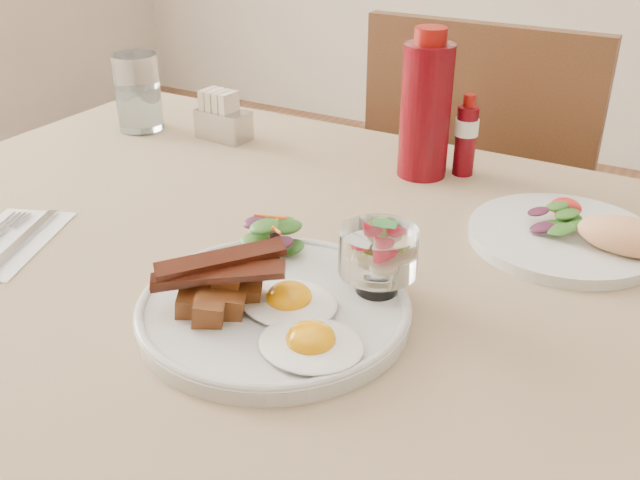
% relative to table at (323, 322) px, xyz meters
% --- Properties ---
extents(table, '(1.33, 0.88, 0.75)m').
position_rel_table_xyz_m(table, '(0.00, 0.00, 0.00)').
color(table, '#582F1B').
rests_on(table, ground).
extents(chair_far, '(0.42, 0.42, 0.93)m').
position_rel_table_xyz_m(chair_far, '(0.00, 0.66, -0.14)').
color(chair_far, '#582F1B').
rests_on(chair_far, ground).
extents(main_plate, '(0.28, 0.28, 0.02)m').
position_rel_table_xyz_m(main_plate, '(0.01, -0.13, 0.10)').
color(main_plate, silver).
rests_on(main_plate, table).
extents(fried_eggs, '(0.16, 0.15, 0.03)m').
position_rel_table_xyz_m(fried_eggs, '(0.06, -0.15, 0.11)').
color(fried_eggs, white).
rests_on(fried_eggs, main_plate).
extents(bacon_potato_pile, '(0.13, 0.11, 0.05)m').
position_rel_table_xyz_m(bacon_potato_pile, '(-0.03, -0.16, 0.13)').
color(bacon_potato_pile, brown).
rests_on(bacon_potato_pile, main_plate).
extents(side_salad, '(0.08, 0.08, 0.04)m').
position_rel_table_xyz_m(side_salad, '(-0.05, -0.04, 0.12)').
color(side_salad, '#244F15').
rests_on(side_salad, main_plate).
extents(fruit_cup, '(0.08, 0.08, 0.08)m').
position_rel_table_xyz_m(fruit_cup, '(0.10, -0.05, 0.15)').
color(fruit_cup, white).
rests_on(fruit_cup, main_plate).
extents(second_plate, '(0.25, 0.23, 0.06)m').
position_rel_table_xyz_m(second_plate, '(0.25, 0.18, 0.10)').
color(second_plate, silver).
rests_on(second_plate, table).
extents(ketchup_bottle, '(0.08, 0.08, 0.22)m').
position_rel_table_xyz_m(ketchup_bottle, '(0.00, 0.30, 0.19)').
color(ketchup_bottle, '#5B050C').
rests_on(ketchup_bottle, table).
extents(hot_sauce_bottle, '(0.04, 0.04, 0.12)m').
position_rel_table_xyz_m(hot_sauce_bottle, '(0.05, 0.33, 0.15)').
color(hot_sauce_bottle, '#5B050C').
rests_on(hot_sauce_bottle, table).
extents(sugar_caddy, '(0.09, 0.06, 0.08)m').
position_rel_table_xyz_m(sugar_caddy, '(-0.35, 0.28, 0.12)').
color(sugar_caddy, '#B1B0B5').
rests_on(sugar_caddy, table).
extents(water_glass, '(0.08, 0.08, 0.13)m').
position_rel_table_xyz_m(water_glass, '(-0.50, 0.25, 0.15)').
color(water_glass, white).
rests_on(water_glass, table).
extents(napkin_cutlery, '(0.16, 0.20, 0.01)m').
position_rel_table_xyz_m(napkin_cutlery, '(-0.35, -0.16, 0.09)').
color(napkin_cutlery, white).
rests_on(napkin_cutlery, table).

